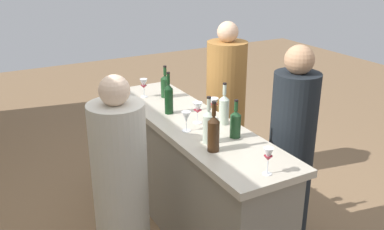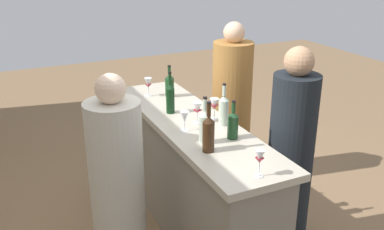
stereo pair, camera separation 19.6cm
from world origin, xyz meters
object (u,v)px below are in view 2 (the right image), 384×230
(wine_bottle_center_clear_pale, at_px, (205,126))
(person_server_behind, at_px, (117,186))
(wine_glass_near_right, at_px, (260,158))
(person_left_guest, at_px, (290,161))
(wine_bottle_second_right_clear_pale, at_px, (224,109))
(person_center_guest, at_px, (231,111))
(wine_bottle_rightmost_dark_green, at_px, (170,97))
(wine_bottle_far_right_olive_green, at_px, (170,85))
(wine_bottle_leftmost_amber_brown, at_px, (208,133))
(wine_glass_near_center, at_px, (197,109))
(wine_glass_far_left, at_px, (148,84))
(wine_bottle_second_left_olive_green, at_px, (233,124))
(wine_glass_far_center, at_px, (185,118))
(wine_glass_near_left, at_px, (214,105))

(wine_bottle_center_clear_pale, bearing_deg, person_server_behind, 70.20)
(wine_glass_near_right, bearing_deg, person_left_guest, -53.11)
(wine_bottle_second_right_clear_pale, distance_m, person_center_guest, 1.01)
(wine_bottle_rightmost_dark_green, height_order, wine_bottle_far_right_olive_green, wine_bottle_rightmost_dark_green)
(wine_bottle_far_right_olive_green, xyz_separation_m, person_left_guest, (-1.12, -0.49, -0.34))
(wine_bottle_center_clear_pale, relative_size, wine_bottle_second_right_clear_pale, 1.03)
(wine_bottle_center_clear_pale, bearing_deg, wine_bottle_far_right_olive_green, -9.14)
(person_server_behind, bearing_deg, wine_bottle_center_clear_pale, -3.16)
(wine_bottle_leftmost_amber_brown, bearing_deg, wine_glass_near_center, -17.64)
(wine_bottle_second_right_clear_pale, height_order, wine_glass_far_left, wine_bottle_second_right_clear_pale)
(wine_bottle_rightmost_dark_green, bearing_deg, wine_bottle_center_clear_pale, 178.95)
(wine_glass_near_center, xyz_separation_m, person_left_guest, (-0.46, -0.54, -0.34))
(wine_bottle_second_left_olive_green, relative_size, wine_bottle_center_clear_pale, 0.84)
(wine_glass_near_right, relative_size, wine_glass_far_center, 1.13)
(wine_bottle_far_right_olive_green, bearing_deg, wine_bottle_rightmost_dark_green, 158.36)
(wine_glass_near_right, bearing_deg, wine_bottle_leftmost_amber_brown, 14.98)
(wine_glass_far_left, bearing_deg, wine_bottle_second_left_olive_green, -169.16)
(wine_glass_near_right, bearing_deg, wine_glass_near_center, -2.36)
(wine_bottle_leftmost_amber_brown, distance_m, wine_glass_far_center, 0.37)
(wine_glass_near_left, xyz_separation_m, wine_glass_far_left, (0.74, 0.27, -0.00))
(wine_bottle_second_left_olive_green, height_order, wine_bottle_center_clear_pale, wine_bottle_center_clear_pale)
(wine_glass_near_center, distance_m, wine_glass_far_left, 0.76)
(wine_bottle_rightmost_dark_green, height_order, wine_glass_near_center, wine_bottle_rightmost_dark_green)
(wine_bottle_second_left_olive_green, bearing_deg, wine_bottle_rightmost_dark_green, 17.18)
(wine_bottle_center_clear_pale, height_order, wine_glass_near_right, wine_bottle_center_clear_pale)
(wine_bottle_leftmost_amber_brown, bearing_deg, wine_glass_near_left, -31.88)
(wine_bottle_second_right_clear_pale, distance_m, wine_glass_near_right, 0.80)
(wine_bottle_rightmost_dark_green, distance_m, wine_glass_near_center, 0.30)
(person_server_behind, bearing_deg, person_center_guest, 46.96)
(wine_glass_near_left, height_order, wine_glass_near_center, wine_glass_near_left)
(person_left_guest, bearing_deg, person_center_guest, -105.36)
(wine_glass_near_left, relative_size, wine_glass_near_center, 1.02)
(wine_bottle_second_right_clear_pale, height_order, wine_bottle_rightmost_dark_green, wine_bottle_rightmost_dark_green)
(wine_bottle_far_right_olive_green, bearing_deg, wine_bottle_second_left_olive_green, -177.32)
(wine_bottle_second_left_olive_green, xyz_separation_m, wine_bottle_rightmost_dark_green, (0.64, 0.20, 0.03))
(wine_glass_far_center, bearing_deg, person_server_behind, 94.32)
(wine_glass_near_center, bearing_deg, wine_glass_near_left, -85.29)
(wine_glass_near_left, relative_size, person_server_behind, 0.11)
(wine_bottle_rightmost_dark_green, distance_m, wine_glass_far_center, 0.39)
(wine_bottle_second_right_clear_pale, relative_size, wine_glass_near_left, 1.92)
(wine_bottle_center_clear_pale, bearing_deg, wine_bottle_rightmost_dark_green, -1.05)
(wine_bottle_second_left_olive_green, xyz_separation_m, wine_bottle_center_clear_pale, (0.01, 0.21, 0.02))
(wine_bottle_second_left_olive_green, relative_size, wine_glass_far_center, 1.85)
(wine_glass_near_center, relative_size, wine_glass_near_right, 0.97)
(wine_glass_far_center, bearing_deg, wine_glass_far_left, -2.30)
(wine_bottle_rightmost_dark_green, relative_size, wine_glass_near_center, 2.08)
(wine_glass_far_center, distance_m, person_center_guest, 1.19)
(wine_bottle_second_right_clear_pale, relative_size, wine_glass_near_center, 1.96)
(wine_bottle_center_clear_pale, bearing_deg, wine_bottle_second_left_olive_green, -93.85)
(wine_glass_near_center, relative_size, person_server_behind, 0.11)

